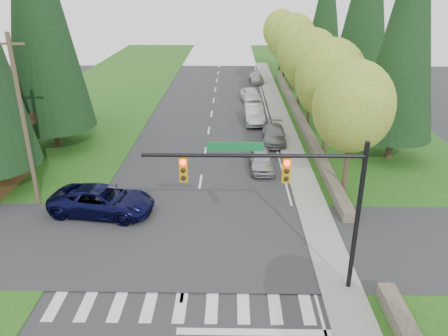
{
  "coord_description": "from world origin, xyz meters",
  "views": [
    {
      "loc": [
        2.06,
        -11.1,
        12.3
      ],
      "look_at": [
        1.66,
        11.26,
        2.8
      ],
      "focal_mm": 35.0,
      "sensor_mm": 36.0,
      "label": 1
    }
  ],
  "objects_px": {
    "parked_car_c": "(254,114)",
    "parked_car_e": "(256,78)",
    "parked_car_a": "(261,160)",
    "parked_car_d": "(251,95)",
    "parked_car_b": "(274,135)",
    "suv_navy": "(102,201)"
  },
  "relations": [
    {
      "from": "parked_car_c",
      "to": "parked_car_e",
      "type": "relative_size",
      "value": 1.15
    },
    {
      "from": "parked_car_a",
      "to": "parked_car_c",
      "type": "bearing_deg",
      "value": 87.74
    },
    {
      "from": "parked_car_c",
      "to": "parked_car_d",
      "type": "xyz_separation_m",
      "value": [
        0.0,
        7.59,
        -0.02
      ]
    },
    {
      "from": "parked_car_a",
      "to": "parked_car_b",
      "type": "relative_size",
      "value": 0.89
    },
    {
      "from": "parked_car_e",
      "to": "parked_car_b",
      "type": "bearing_deg",
      "value": -92.43
    },
    {
      "from": "parked_car_a",
      "to": "parked_car_b",
      "type": "height_order",
      "value": "parked_car_a"
    },
    {
      "from": "suv_navy",
      "to": "parked_car_e",
      "type": "height_order",
      "value": "suv_navy"
    },
    {
      "from": "parked_car_a",
      "to": "parked_car_e",
      "type": "xyz_separation_m",
      "value": [
        1.12,
        29.37,
        -0.08
      ]
    },
    {
      "from": "suv_navy",
      "to": "parked_car_b",
      "type": "bearing_deg",
      "value": -32.88
    },
    {
      "from": "parked_car_d",
      "to": "suv_navy",
      "type": "bearing_deg",
      "value": -118.32
    },
    {
      "from": "parked_car_a",
      "to": "parked_car_d",
      "type": "xyz_separation_m",
      "value": [
        0.0,
        18.87,
        0.1
      ]
    },
    {
      "from": "parked_car_a",
      "to": "parked_car_e",
      "type": "relative_size",
      "value": 0.96
    },
    {
      "from": "parked_car_a",
      "to": "parked_car_b",
      "type": "xyz_separation_m",
      "value": [
        1.4,
        5.72,
        -0.03
      ]
    },
    {
      "from": "suv_navy",
      "to": "parked_car_e",
      "type": "bearing_deg",
      "value": -8.08
    },
    {
      "from": "parked_car_b",
      "to": "parked_car_c",
      "type": "bearing_deg",
      "value": 106.84
    },
    {
      "from": "suv_navy",
      "to": "parked_car_e",
      "type": "xyz_separation_m",
      "value": [
        10.63,
        36.1,
        -0.2
      ]
    },
    {
      "from": "parked_car_a",
      "to": "parked_car_d",
      "type": "distance_m",
      "value": 18.88
    },
    {
      "from": "parked_car_d",
      "to": "parked_car_e",
      "type": "relative_size",
      "value": 1.09
    },
    {
      "from": "parked_car_c",
      "to": "parked_car_e",
      "type": "height_order",
      "value": "parked_car_c"
    },
    {
      "from": "parked_car_c",
      "to": "parked_car_d",
      "type": "height_order",
      "value": "parked_car_c"
    },
    {
      "from": "parked_car_c",
      "to": "parked_car_b",
      "type": "bearing_deg",
      "value": -77.66
    },
    {
      "from": "suv_navy",
      "to": "parked_car_c",
      "type": "distance_m",
      "value": 20.38
    }
  ]
}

